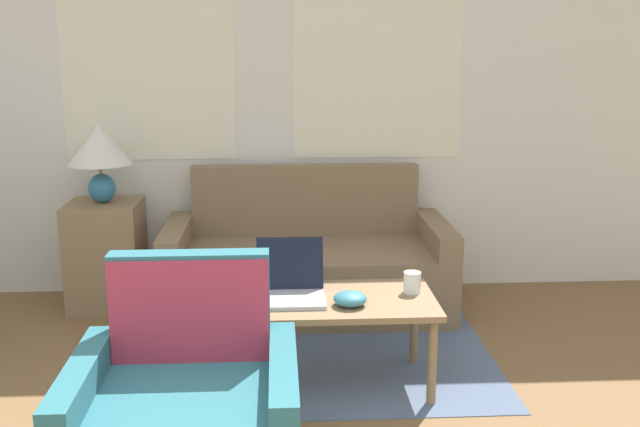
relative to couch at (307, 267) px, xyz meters
name	(u,v)px	position (x,y,z in m)	size (l,w,h in m)	color
wall_back	(278,96)	(-0.17, 0.42, 1.04)	(6.92, 0.06, 2.60)	white
rug	(328,342)	(0.09, -0.59, -0.26)	(1.73, 1.78, 0.01)	slate
couch	(307,267)	(0.00, 0.00, 0.00)	(1.76, 0.81, 0.87)	#846B4C
armchair	(187,426)	(-0.53, -1.97, 0.00)	(0.82, 0.73, 0.86)	#2D6B75
side_table	(107,255)	(-1.27, 0.09, 0.08)	(0.45, 0.45, 0.68)	#937551
table_lamp	(99,150)	(-1.27, 0.09, 0.75)	(0.39, 0.39, 0.49)	teal
coffee_table	(336,308)	(0.09, -1.11, 0.13)	(0.96, 0.56, 0.45)	#8E704C
laptop	(290,286)	(-0.13, -1.09, 0.25)	(0.33, 0.33, 0.27)	#B7B7BC
cup_navy	(412,282)	(0.48, -1.05, 0.24)	(0.09, 0.09, 0.10)	white
snack_bowl	(350,299)	(0.15, -1.22, 0.22)	(0.16, 0.16, 0.07)	teal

